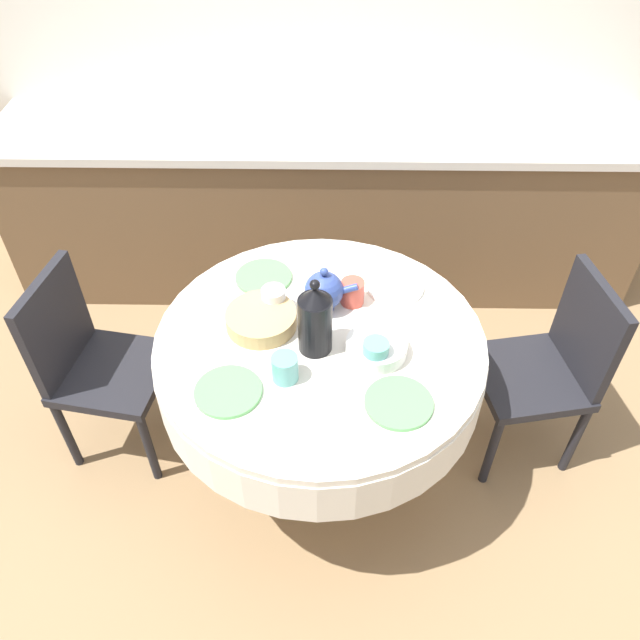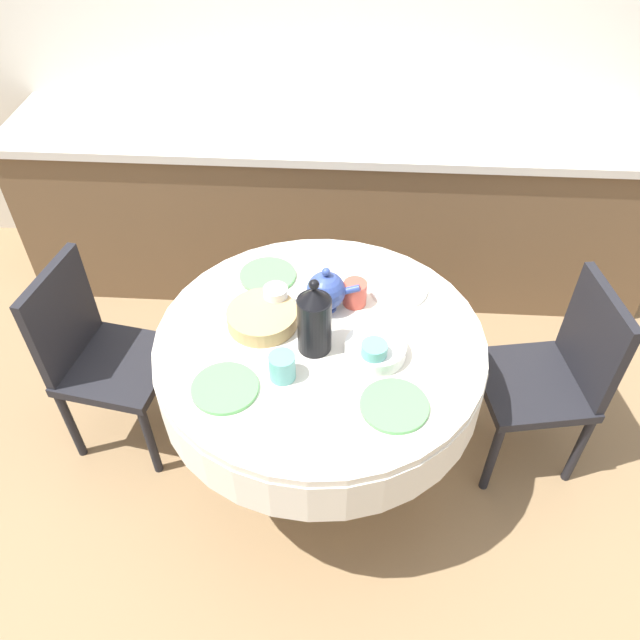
{
  "view_description": "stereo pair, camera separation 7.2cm",
  "coord_description": "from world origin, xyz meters",
  "views": [
    {
      "loc": [
        0.02,
        -1.5,
        2.27
      ],
      "look_at": [
        0.0,
        0.0,
        0.85
      ],
      "focal_mm": 35.0,
      "sensor_mm": 36.0,
      "label": 1
    },
    {
      "loc": [
        0.09,
        -1.5,
        2.27
      ],
      "look_at": [
        0.0,
        0.0,
        0.85
      ],
      "focal_mm": 35.0,
      "sensor_mm": 36.0,
      "label": 2
    }
  ],
  "objects": [
    {
      "name": "cup_near_right",
      "position": [
        0.18,
        -0.12,
        0.82
      ],
      "size": [
        0.08,
        0.08,
        0.09
      ],
      "primitive_type": "cylinder",
      "color": "#5BA39E",
      "rests_on": "dining_table"
    },
    {
      "name": "chair_right",
      "position": [
        -0.89,
        0.16,
        0.48
      ],
      "size": [
        0.46,
        0.46,
        0.86
      ],
      "rotation": [
        0.0,
        0.0,
        -1.74
      ],
      "color": "black",
      "rests_on": "ground_plane"
    },
    {
      "name": "fruit_bowl",
      "position": [
        0.19,
        -0.07,
        0.8
      ],
      "size": [
        0.2,
        0.2,
        0.05
      ],
      "primitive_type": "cylinder",
      "color": "silver",
      "rests_on": "dining_table"
    },
    {
      "name": "cup_far_right",
      "position": [
        0.11,
        0.18,
        0.82
      ],
      "size": [
        0.08,
        0.08,
        0.09
      ],
      "primitive_type": "cylinder",
      "color": "#CC4C3D",
      "rests_on": "dining_table"
    },
    {
      "name": "chair_left",
      "position": [
        0.89,
        0.16,
        0.48
      ],
      "size": [
        0.46,
        0.46,
        0.86
      ],
      "rotation": [
        0.0,
        0.0,
        -4.53
      ],
      "color": "black",
      "rests_on": "ground_plane"
    },
    {
      "name": "coffee_carafe",
      "position": [
        -0.02,
        -0.05,
        0.9
      ],
      "size": [
        0.11,
        0.11,
        0.29
      ],
      "color": "black",
      "rests_on": "dining_table"
    },
    {
      "name": "cup_near_left",
      "position": [
        -0.11,
        -0.19,
        0.82
      ],
      "size": [
        0.08,
        0.08,
        0.09
      ],
      "primitive_type": "cylinder",
      "color": "#5BA39E",
      "rests_on": "dining_table"
    },
    {
      "name": "plate_near_left",
      "position": [
        -0.28,
        -0.25,
        0.78
      ],
      "size": [
        0.21,
        0.21,
        0.01
      ],
      "primitive_type": "cylinder",
      "color": "#5BA85B",
      "rests_on": "dining_table"
    },
    {
      "name": "kitchen_counter",
      "position": [
        0.0,
        1.31,
        0.44
      ],
      "size": [
        3.24,
        0.64,
        0.88
      ],
      "color": "brown",
      "rests_on": "ground_plane"
    },
    {
      "name": "plate_near_right",
      "position": [
        0.24,
        -0.29,
        0.78
      ],
      "size": [
        0.21,
        0.21,
        0.01
      ],
      "primitive_type": "cylinder",
      "color": "#5BA85B",
      "rests_on": "dining_table"
    },
    {
      "name": "plate_far_left",
      "position": [
        -0.22,
        0.31,
        0.78
      ],
      "size": [
        0.21,
        0.21,
        0.01
      ],
      "primitive_type": "cylinder",
      "color": "#5BA85B",
      "rests_on": "dining_table"
    },
    {
      "name": "wall_back",
      "position": [
        0.0,
        1.64,
        1.3
      ],
      "size": [
        7.0,
        0.05,
        2.6
      ],
      "color": "silver",
      "rests_on": "ground_plane"
    },
    {
      "name": "teapot",
      "position": [
        0.01,
        0.15,
        0.85
      ],
      "size": [
        0.19,
        0.14,
        0.18
      ],
      "color": "#33478E",
      "rests_on": "dining_table"
    },
    {
      "name": "dining_table",
      "position": [
        0.0,
        0.0,
        0.64
      ],
      "size": [
        1.14,
        1.14,
        0.77
      ],
      "color": "brown",
      "rests_on": "ground_plane"
    },
    {
      "name": "plate_far_right",
      "position": [
        0.27,
        0.26,
        0.78
      ],
      "size": [
        0.21,
        0.21,
        0.01
      ],
      "primitive_type": "cylinder",
      "color": "white",
      "rests_on": "dining_table"
    },
    {
      "name": "cup_far_left",
      "position": [
        -0.16,
        0.14,
        0.82
      ],
      "size": [
        0.08,
        0.08,
        0.09
      ],
      "primitive_type": "cylinder",
      "color": "white",
      "rests_on": "dining_table"
    },
    {
      "name": "bread_basket",
      "position": [
        -0.2,
        0.05,
        0.8
      ],
      "size": [
        0.24,
        0.24,
        0.06
      ],
      "primitive_type": "cylinder",
      "color": "tan",
      "rests_on": "dining_table"
    },
    {
      "name": "ground_plane",
      "position": [
        0.0,
        0.0,
        0.0
      ],
      "size": [
        12.0,
        12.0,
        0.0
      ],
      "primitive_type": "plane",
      "color": "#8E704C"
    }
  ]
}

